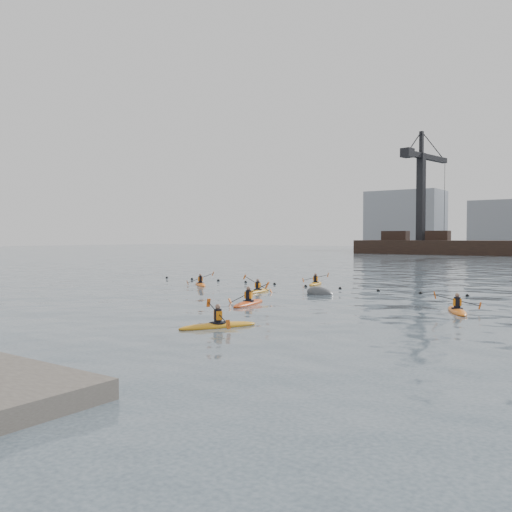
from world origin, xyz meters
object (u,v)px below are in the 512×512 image
Objects in this scene: kayaker_0 at (248,302)px; kayaker_5 at (315,283)px; mooring_buoy at (321,294)px; kayaker_4 at (457,310)px; kayaker_2 at (200,284)px; kayaker_1 at (218,325)px; kayaker_3 at (258,291)px.

kayaker_5 is at bearing 92.46° from kayaker_0.
kayaker_0 is 1.92× the size of mooring_buoy.
kayaker_0 is 1.09× the size of kayaker_4.
kayaker_0 is 1.29× the size of kayaker_2.
kayaker_1 reaches higher than kayaker_2.
kayaker_1 is at bearing -78.89° from mooring_buoy.
kayaker_0 is at bearing -95.77° from mooring_buoy.
kayaker_1 is 1.19× the size of kayaker_2.
kayaker_3 is (-7.08, 13.06, -0.01)m from kayaker_1.
kayaker_2 is 9.29m from kayaker_5.
kayaker_1 is 14.59m from mooring_buoy.
kayaker_4 is at bearing -17.02° from kayaker_3.
kayaker_0 reaches higher than mooring_buoy.
kayaker_3 is 1.01× the size of kayaker_5.
kayaker_5 is (0.33, 7.69, -0.00)m from kayaker_3.
kayaker_2 reaches higher than mooring_buoy.
kayaker_1 is 1.00× the size of kayaker_4.
kayaker_1 is at bearing 31.74° from kayaker_4.
kayaker_0 is 1.12× the size of kayaker_3.
kayaker_5 is 7.55m from mooring_buoy.
kayaker_2 is 0.87× the size of kayaker_3.
kayaker_0 reaches higher than kayaker_5.
mooring_buoy is at bearing -45.09° from kayaker_4.
kayaker_1 is at bearing -74.21° from kayaker_0.
kayaker_2 is at bearing -156.18° from kayaker_5.
kayaker_1 is 1.04× the size of kayaker_5.
kayaker_5 is (-3.21, 13.67, -0.01)m from kayaker_0.
kayaker_0 is 7.92m from kayaker_1.
kayaker_2 is 11.19m from mooring_buoy.
kayaker_3 is 0.97× the size of kayaker_4.
kayaker_4 reaches higher than kayaker_5.
mooring_buoy is at bearing -52.75° from kayaker_2.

